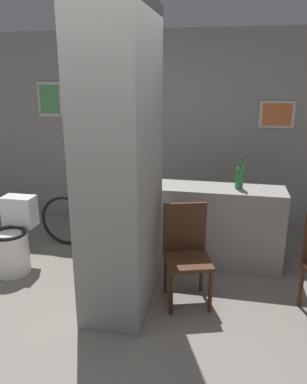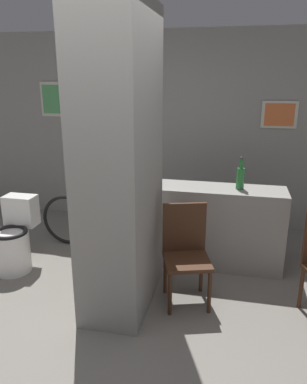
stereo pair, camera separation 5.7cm
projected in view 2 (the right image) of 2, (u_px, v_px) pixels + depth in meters
ground_plane at (102, 332)px, 3.09m from camera, size 14.00×14.00×0.00m
wall_back at (163, 130)px, 5.15m from camera, size 8.00×0.09×2.60m
pillar_center at (120, 165)px, 3.17m from camera, size 0.56×1.02×2.60m
counter_shelf at (213, 226)px, 4.10m from camera, size 1.50×0.44×0.89m
toilet at (14, 240)px, 4.02m from camera, size 0.38×0.54×0.77m
chair_near_pillar at (186, 250)px, 3.42m from camera, size 0.51×0.51×0.91m
bicycle at (109, 222)px, 4.50m from camera, size 1.71×0.42×0.68m
bottle_tall at (240, 177)px, 3.88m from camera, size 0.08×0.08×0.35m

